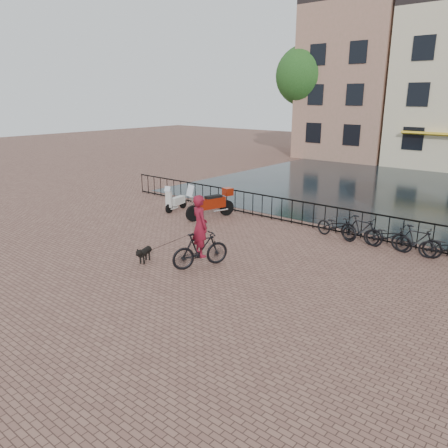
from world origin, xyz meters
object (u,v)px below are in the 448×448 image
Objects in this scene: cyclist at (200,236)px; dog at (145,254)px; motorcycle at (210,200)px; scooter at (176,197)px.

cyclist is 1.99m from dog.
dog is at bearing 50.38° from cyclist.
cyclist is at bearing -35.79° from motorcycle.
cyclist is 3.13× the size of dog.
motorcycle is (-3.48, 4.40, -0.21)m from cyclist.
dog is 0.37× the size of motorcycle.
cyclist is 5.61m from motorcycle.
motorcycle is (-1.83, 5.24, 0.53)m from dog.
cyclist is 1.15× the size of motorcycle.
motorcycle is 2.10m from scooter.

